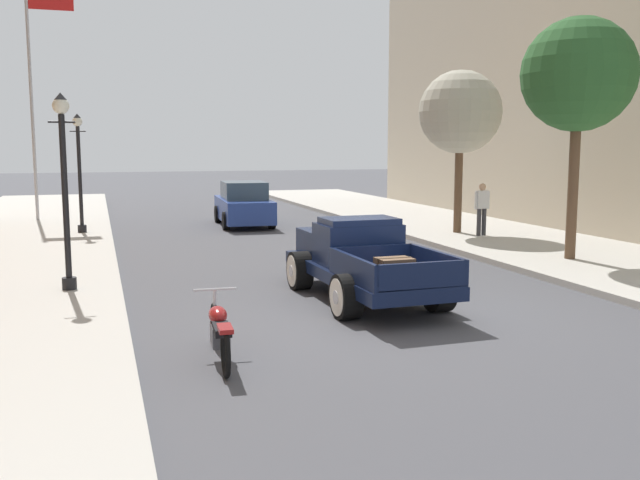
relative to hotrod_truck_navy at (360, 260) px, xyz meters
The scene contains 10 objects.
ground_plane 1.80m from the hotrod_truck_navy, 89.81° to the right, with size 140.00×140.00×0.00m, color #47474C.
hotrod_truck_navy is the anchor object (origin of this frame).
motorcycle_parked 4.73m from the hotrod_truck_navy, 135.15° to the right, with size 0.62×2.12×0.93m.
car_background_blue 13.01m from the hotrod_truck_navy, 88.66° to the left, with size 2.04×4.39×1.65m.
pedestrian_sidewalk_right 9.47m from the hotrod_truck_navy, 45.19° to the left, with size 0.53×0.22×1.65m.
street_lamp_near 6.00m from the hotrod_truck_navy, 162.14° to the left, with size 0.50×0.32×3.85m.
street_lamp_far 12.72m from the hotrod_truck_navy, 115.43° to the left, with size 0.50×0.32×3.85m.
flagpole 18.21m from the hotrod_truck_navy, 113.19° to the left, with size 1.74×0.16×9.16m.
street_tree_nearest 7.81m from the hotrod_truck_navy, 17.25° to the left, with size 2.79×2.79×5.95m.
street_tree_second 10.49m from the hotrod_truck_navy, 50.43° to the left, with size 2.66×2.66×5.24m.
Camera 1 is at (-4.89, -11.18, 3.00)m, focal length 39.47 mm.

